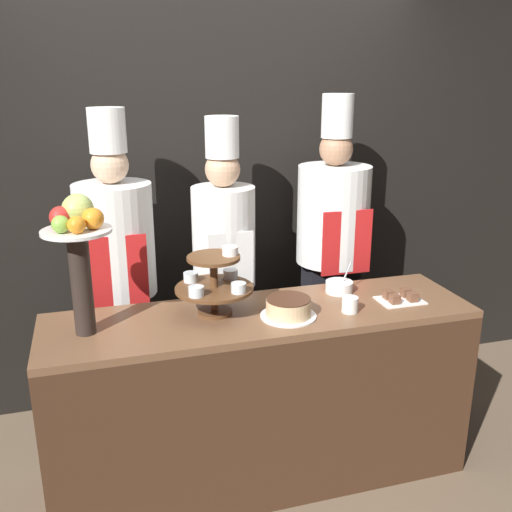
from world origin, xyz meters
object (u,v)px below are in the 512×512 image
cup_white (350,305)px  chef_center_left (224,261)px  chef_left (118,268)px  serving_bowl_far (339,287)px  fruit_pedestal (78,243)px  cake_round (288,308)px  cake_square_tray (400,297)px  tiered_stand (215,282)px  chef_center_right (332,245)px

cup_white → chef_center_left: chef_center_left is taller
chef_left → serving_bowl_far: bearing=-22.6°
fruit_pedestal → cup_white: size_ratio=7.75×
cake_round → cake_square_tray: bearing=2.5°
fruit_pedestal → cake_round: 0.98m
fruit_pedestal → serving_bowl_far: 1.32m
cup_white → cake_square_tray: size_ratio=0.35×
fruit_pedestal → cup_white: 1.26m
tiered_stand → cake_round: 0.36m
cake_square_tray → chef_center_left: (-0.74, 0.65, 0.06)m
tiered_stand → cake_square_tray: bearing=-6.6°
tiered_stand → chef_center_right: size_ratio=0.19×
fruit_pedestal → chef_left: 0.68m
cup_white → cake_square_tray: bearing=10.4°
tiered_stand → cake_round: bearing=-22.6°
chef_center_right → tiered_stand: bearing=-146.7°
tiered_stand → chef_left: chef_left is taller
cake_round → cake_square_tray: 0.60m
fruit_pedestal → chef_center_left: size_ratio=0.34×
serving_bowl_far → tiered_stand: bearing=-172.2°
fruit_pedestal → chef_center_right: bearing=22.3°
cake_square_tray → chef_center_left: chef_center_left is taller
cup_white → serving_bowl_far: serving_bowl_far is taller
tiered_stand → cup_white: tiered_stand is taller
fruit_pedestal → serving_bowl_far: bearing=5.7°
cake_round → chef_center_right: 0.85m
fruit_pedestal → serving_bowl_far: (1.26, 0.13, -0.37)m
fruit_pedestal → chef_left: bearing=73.4°
chef_center_left → chef_center_right: chef_center_right is taller
cup_white → cake_square_tray: (0.30, 0.05, -0.02)m
tiered_stand → cup_white: size_ratio=4.72×
tiered_stand → cake_square_tray: tiered_stand is taller
tiered_stand → cup_white: 0.65m
chef_center_left → chef_center_right: (0.66, -0.00, 0.04)m
cake_round → cup_white: (0.30, -0.03, -0.01)m
tiered_stand → serving_bowl_far: bearing=7.8°
serving_bowl_far → chef_center_left: bearing=137.9°
chef_center_right → fruit_pedestal: bearing=-157.7°
fruit_pedestal → chef_left: size_ratio=0.33×
fruit_pedestal → cake_round: fruit_pedestal is taller
tiered_stand → chef_center_right: 0.99m
chef_left → chef_center_right: chef_center_right is taller
tiered_stand → chef_left: (-0.41, 0.54, -0.07)m
tiered_stand → cake_square_tray: (0.91, -0.11, -0.14)m
cake_round → cake_square_tray: cake_round is taller
cake_round → chef_left: 1.00m
serving_bowl_far → chef_center_left: size_ratio=0.09×
cake_round → cup_white: bearing=-5.5°
fruit_pedestal → cake_square_tray: size_ratio=2.73×
fruit_pedestal → chef_center_left: (0.76, 0.58, -0.33)m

